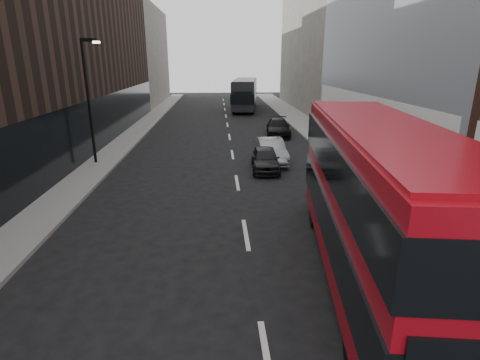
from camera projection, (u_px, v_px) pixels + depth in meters
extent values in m
cube|color=slate|center=(323.00, 137.00, 30.06)|extent=(3.00, 80.00, 0.15)
cube|color=slate|center=(128.00, 140.00, 29.17)|extent=(2.00, 80.00, 0.15)
cube|color=silver|center=(364.00, 122.00, 25.79)|extent=(0.35, 21.00, 3.80)
cube|color=#625E56|center=(318.00, 34.00, 45.61)|extent=(5.00, 24.00, 18.00)
cube|color=black|center=(91.00, 48.00, 31.61)|extent=(5.00, 24.00, 14.00)
cube|color=#625E56|center=(141.00, 56.00, 52.67)|extent=(5.00, 20.00, 13.00)
cylinder|color=black|center=(89.00, 103.00, 21.41)|extent=(0.16, 0.16, 7.00)
cube|color=black|center=(89.00, 40.00, 20.39)|extent=(0.90, 0.15, 0.18)
cube|color=#FFF2CC|center=(96.00, 42.00, 20.45)|extent=(0.35, 0.22, 0.12)
cube|color=#A50A15|center=(376.00, 201.00, 10.04)|extent=(3.98, 11.23, 4.00)
cube|color=black|center=(373.00, 223.00, 10.24)|extent=(4.10, 11.30, 1.10)
cube|color=black|center=(380.00, 163.00, 9.72)|extent=(4.10, 11.30, 1.10)
cube|color=black|center=(338.00, 164.00, 15.44)|extent=(2.11, 0.37, 1.40)
cube|color=#A50A15|center=(385.00, 126.00, 9.42)|extent=(3.82, 10.78, 0.12)
cylinder|color=black|center=(315.00, 214.00, 14.04)|extent=(0.43, 1.03, 1.00)
cylinder|color=black|center=(375.00, 215.00, 13.88)|extent=(0.43, 1.03, 1.00)
cylinder|color=black|center=(356.00, 353.00, 7.36)|extent=(0.43, 1.03, 1.00)
cylinder|color=black|center=(472.00, 360.00, 7.20)|extent=(0.43, 1.03, 1.00)
cube|color=black|center=(245.00, 93.00, 46.88)|extent=(4.00, 11.65, 3.22)
cube|color=black|center=(245.00, 95.00, 46.95)|extent=(4.13, 11.72, 1.14)
cube|color=black|center=(242.00, 98.00, 41.45)|extent=(2.20, 0.36, 1.45)
cube|color=black|center=(247.00, 90.00, 52.35)|extent=(2.20, 0.36, 1.45)
cube|color=black|center=(245.00, 80.00, 46.38)|extent=(3.84, 11.18, 0.12)
cylinder|color=black|center=(238.00, 102.00, 50.89)|extent=(0.44, 1.07, 1.04)
cylinder|color=black|center=(255.00, 102.00, 50.74)|extent=(0.44, 1.07, 1.04)
cylinder|color=black|center=(234.00, 109.00, 43.94)|extent=(0.44, 1.07, 1.04)
cylinder|color=black|center=(253.00, 109.00, 43.80)|extent=(0.44, 1.07, 1.04)
imported|color=black|center=(265.00, 159.00, 21.26)|extent=(1.77, 3.90, 1.30)
imported|color=gray|center=(271.00, 151.00, 22.91)|extent=(1.66, 4.37, 1.42)
imported|color=black|center=(278.00, 127.00, 31.04)|extent=(2.35, 4.81, 1.35)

